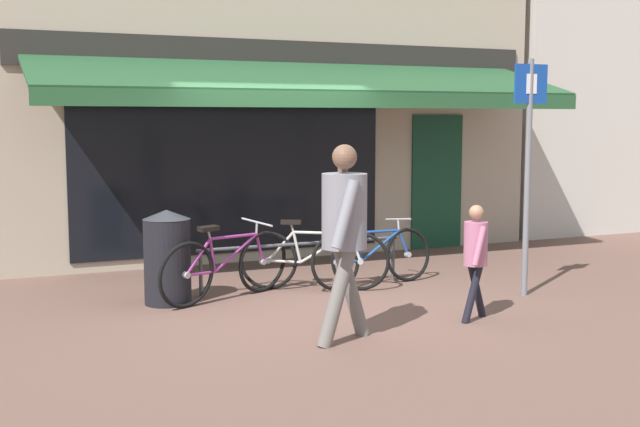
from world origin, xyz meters
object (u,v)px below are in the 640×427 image
bicycle_purple (226,266)px  bicycle_blue (372,256)px  pedestrian_child (476,250)px  parking_sign (528,154)px  pedestrian_adult (344,222)px  litter_bin (167,257)px  bicycle_silver (314,259)px

bicycle_purple → bicycle_blue: size_ratio=0.99×
pedestrian_child → parking_sign: 1.67m
parking_sign → pedestrian_adult: bearing=-161.9°
bicycle_blue → pedestrian_child: bearing=-91.8°
litter_bin → parking_sign: 4.24m
pedestrian_child → parking_sign: (1.19, 0.73, 0.92)m
pedestrian_child → litter_bin: (-2.70, 1.97, -0.20)m
bicycle_blue → litter_bin: litter_bin is taller
bicycle_purple → parking_sign: bearing=-42.3°
bicycle_purple → pedestrian_adult: bearing=-99.0°
bicycle_purple → pedestrian_child: (2.06, -1.86, 0.33)m
bicycle_blue → bicycle_silver: bearing=169.7°
litter_bin → pedestrian_child: bearing=-36.1°
parking_sign → litter_bin: bearing=162.3°
pedestrian_adult → bicycle_purple: bearing=104.4°
pedestrian_adult → litter_bin: (-1.15, 2.14, -0.58)m
bicycle_purple → bicycle_blue: bicycle_purple is taller
bicycle_silver → pedestrian_child: pedestrian_child is taller
bicycle_purple → bicycle_silver: size_ratio=1.06×
bicycle_silver → bicycle_purple: bearing=-147.6°
pedestrian_adult → pedestrian_child: bearing=6.6°
bicycle_purple → parking_sign: size_ratio=0.64×
pedestrian_adult → parking_sign: (2.74, 0.90, 0.54)m
pedestrian_child → parking_sign: parking_sign is taller
pedestrian_child → bicycle_blue: bearing=91.2°
pedestrian_adult → parking_sign: parking_sign is taller
pedestrian_adult → pedestrian_child: pedestrian_adult is taller
pedestrian_adult → pedestrian_child: 1.61m
pedestrian_child → litter_bin: 3.35m
bicycle_silver → bicycle_blue: size_ratio=0.93×
bicycle_blue → pedestrian_child: size_ratio=1.47×
bicycle_silver → pedestrian_child: size_ratio=1.38×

